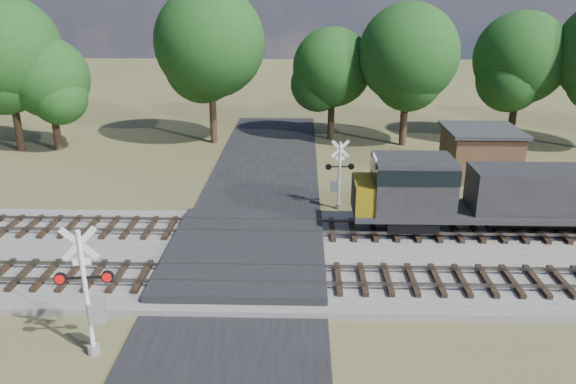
{
  "coord_description": "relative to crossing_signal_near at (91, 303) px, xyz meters",
  "views": [
    {
      "loc": [
        2.52,
        -22.31,
        11.39
      ],
      "look_at": [
        1.85,
        2.0,
        2.68
      ],
      "focal_mm": 35.0,
      "sensor_mm": 36.0,
      "label": 1
    }
  ],
  "objects": [
    {
      "name": "crossing_panel",
      "position": [
        4.29,
        7.19,
        -1.61
      ],
      "size": [
        7.0,
        9.0,
        0.62
      ],
      "primitive_type": "cube",
      "color": "#262628",
      "rests_on": "ground"
    },
    {
      "name": "track_near",
      "position": [
        7.41,
        4.69,
        -1.51
      ],
      "size": [
        140.0,
        2.6,
        0.33
      ],
      "color": "black",
      "rests_on": "ballast_bed"
    },
    {
      "name": "crossing_signal_near",
      "position": [
        0.0,
        0.0,
        0.0
      ],
      "size": [
        1.86,
        0.43,
        4.62
      ],
      "rotation": [
        0.0,
        0.0,
        0.12
      ],
      "color": "silver",
      "rests_on": "ground"
    },
    {
      "name": "road",
      "position": [
        4.29,
        6.69,
        -1.88
      ],
      "size": [
        7.0,
        60.0,
        0.08
      ],
      "primitive_type": "cube",
      "color": "black",
      "rests_on": "ground"
    },
    {
      "name": "equipment_shed",
      "position": [
        18.25,
        19.66,
        -0.31
      ],
      "size": [
        4.66,
        4.66,
        3.17
      ],
      "rotation": [
        0.0,
        0.0,
        0.0
      ],
      "color": "#4A2F20",
      "rests_on": "ground"
    },
    {
      "name": "ballast_bed",
      "position": [
        14.29,
        7.19,
        -1.77
      ],
      "size": [
        140.0,
        10.0,
        0.3
      ],
      "primitive_type": "cube",
      "color": "gray",
      "rests_on": "ground"
    },
    {
      "name": "crossing_signal_far",
      "position": [
        8.73,
        13.51,
        -0.28
      ],
      "size": [
        1.59,
        0.35,
        3.94
      ],
      "rotation": [
        0.0,
        0.0,
        3.23
      ],
      "color": "silver",
      "rests_on": "ground"
    },
    {
      "name": "treeline",
      "position": [
        9.29,
        27.03,
        4.93
      ],
      "size": [
        82.35,
        11.24,
        11.94
      ],
      "color": "black",
      "rests_on": "ground"
    },
    {
      "name": "ground",
      "position": [
        4.29,
        6.69,
        -1.92
      ],
      "size": [
        160.0,
        160.0,
        0.0
      ],
      "primitive_type": "plane",
      "color": "#4A4927",
      "rests_on": "ground"
    },
    {
      "name": "track_far",
      "position": [
        7.41,
        9.69,
        -1.51
      ],
      "size": [
        140.0,
        2.6,
        0.33
      ],
      "color": "black",
      "rests_on": "ballast_bed"
    }
  ]
}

